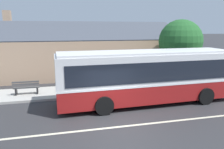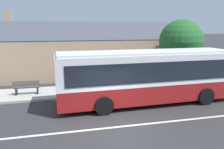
{
  "view_description": "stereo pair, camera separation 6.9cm",
  "coord_description": "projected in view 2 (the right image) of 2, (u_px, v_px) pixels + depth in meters",
  "views": [
    {
      "loc": [
        -2.41,
        -8.93,
        4.42
      ],
      "look_at": [
        0.6,
        3.52,
        1.7
      ],
      "focal_mm": 35.0,
      "sensor_mm": 36.0,
      "label": 1
    },
    {
      "loc": [
        -2.34,
        -8.94,
        4.42
      ],
      "look_at": [
        0.6,
        3.52,
        1.7
      ],
      "focal_mm": 35.0,
      "sensor_mm": 36.0,
      "label": 2
    }
  ],
  "objects": [
    {
      "name": "community_building",
      "position": [
        69.0,
        54.0,
        22.54
      ],
      "size": [
        21.45,
        9.83,
        6.14
      ],
      "color": "tan",
      "rests_on": "ground"
    },
    {
      "name": "sidewalk_far",
      "position": [
        96.0,
        90.0,
        15.65
      ],
      "size": [
        60.0,
        3.0,
        0.15
      ],
      "primitive_type": "cube",
      "color": "#ADAAA3",
      "rests_on": "ground"
    },
    {
      "name": "bench_by_building",
      "position": [
        27.0,
        88.0,
        14.34
      ],
      "size": [
        1.66,
        0.51,
        0.94
      ],
      "color": "#4C4C4C",
      "rests_on": "sidewalk_far"
    },
    {
      "name": "lane_divider_stripe",
      "position": [
        117.0,
        127.0,
        9.95
      ],
      "size": [
        60.0,
        0.16,
        0.01
      ],
      "primitive_type": "cube",
      "color": "beige",
      "rests_on": "ground"
    },
    {
      "name": "ground_plane",
      "position": [
        117.0,
        127.0,
        9.96
      ],
      "size": [
        300.0,
        300.0,
        0.0
      ],
      "primitive_type": "plane",
      "color": "#2D2D30"
    },
    {
      "name": "street_tree_primary",
      "position": [
        181.0,
        43.0,
        17.59
      ],
      "size": [
        3.5,
        3.5,
        5.14
      ],
      "color": "#4C3828",
      "rests_on": "ground"
    },
    {
      "name": "transit_bus",
      "position": [
        147.0,
        75.0,
        12.95
      ],
      "size": [
        10.67,
        2.99,
        3.12
      ],
      "color": "maroon",
      "rests_on": "ground"
    }
  ]
}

